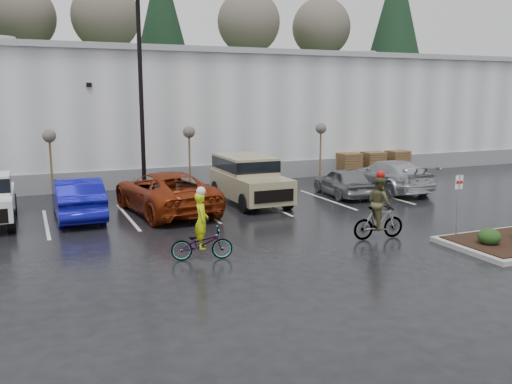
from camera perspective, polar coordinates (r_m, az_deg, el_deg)
name	(u,v)px	position (r m, az deg, el deg)	size (l,w,h in m)	color
ground	(361,256)	(16.57, 11.02, -6.59)	(120.00, 120.00, 0.00)	black
warehouse	(172,111)	(36.23, -8.78, 8.39)	(60.50, 15.50, 7.20)	#B6B9BB
wooded_ridge	(117,111)	(58.80, -14.42, 8.23)	(80.00, 25.00, 6.00)	#1C3918
lamppost	(140,73)	(25.59, -12.08, 12.13)	(0.50, 1.00, 9.22)	black
sapling_west	(49,140)	(26.18, -20.92, 5.16)	(0.60, 0.60, 3.20)	brown
sapling_mid	(189,136)	(27.21, -7.07, 5.92)	(0.60, 0.60, 3.20)	brown
sapling_east	(321,132)	(30.15, 6.84, 6.34)	(0.60, 0.60, 3.20)	brown
pallet_stack_a	(349,164)	(32.50, 9.72, 2.90)	(1.20, 1.20, 1.35)	brown
pallet_stack_b	(373,163)	(33.44, 12.17, 3.03)	(1.20, 1.20, 1.35)	brown
pallet_stack_c	(397,161)	(34.51, 14.62, 3.14)	(1.20, 1.20, 1.35)	brown
shrub_a	(489,237)	(18.26, 23.35, -4.33)	(0.70, 0.70, 0.52)	#1C3813
fire_lane_sign	(458,199)	(18.74, 20.50, -0.67)	(0.30, 0.05, 2.20)	gray
car_blue	(78,198)	(22.08, -18.26, -0.57)	(1.69, 4.85, 1.60)	#0C0D88
car_red	(165,192)	(22.25, -9.55, 0.01)	(2.80, 6.08, 1.69)	maroon
suv_tan	(250,180)	(23.79, -0.65, 1.26)	(2.20, 5.10, 2.06)	#998F68
car_grey	(343,182)	(25.83, 9.14, 1.06)	(1.60, 3.98, 1.36)	slate
car_far_silver	(389,176)	(27.62, 13.85, 1.69)	(2.18, 5.37, 1.56)	#B3B7BB
cyclist_hivis	(202,237)	(15.80, -5.73, -4.74)	(1.87, 1.02, 2.16)	#3F3F44
cyclist_olive	(379,214)	(18.38, 12.82, -2.28)	(1.81, 0.88, 2.30)	#3F3F44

